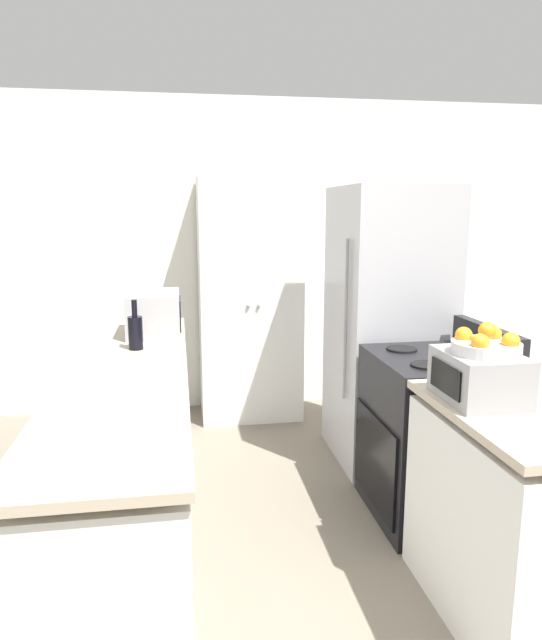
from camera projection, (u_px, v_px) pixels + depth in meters
name	position (u px, v px, depth m)	size (l,w,h in m)	color
wall_back	(242.00, 257.00, 4.86)	(7.00, 0.06, 2.60)	white
counter_left	(131.00, 457.00, 2.93)	(0.60, 2.66, 0.91)	silver
counter_right	(515.00, 519.00, 2.34)	(0.60, 0.92, 0.91)	silver
pantry_cabinet	(249.00, 300.00, 4.63)	(0.81, 0.54, 1.95)	silver
stove	(432.00, 435.00, 3.15)	(0.66, 0.71, 1.07)	black
refrigerator	(387.00, 326.00, 3.84)	(0.70, 0.79, 1.84)	#B7B7BC
microwave	(154.00, 313.00, 3.61)	(0.33, 0.44, 0.27)	#B2B2B7
wine_bottle	(135.00, 331.00, 3.21)	(0.08, 0.08, 0.28)	black
toaster_oven	(479.00, 377.00, 2.35)	(0.30, 0.36, 0.20)	#939399
fruit_bowl	(486.00, 344.00, 2.31)	(0.28, 0.28, 0.13)	silver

